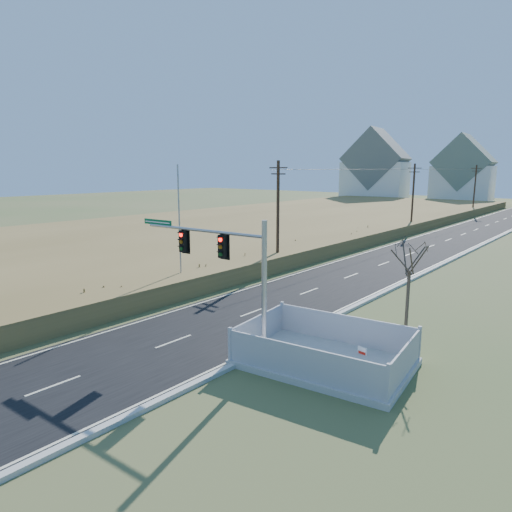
{
  "coord_description": "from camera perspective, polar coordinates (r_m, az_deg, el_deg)",
  "views": [
    {
      "loc": [
        16.49,
        -15.6,
        8.32
      ],
      "look_at": [
        0.11,
        4.15,
        3.4
      ],
      "focal_mm": 32.0,
      "sensor_mm": 36.0,
      "label": 1
    }
  ],
  "objects": [
    {
      "name": "curb",
      "position": [
        67.26,
        28.81,
        2.48
      ],
      "size": [
        0.3,
        180.0,
        0.18
      ],
      "primitive_type": "cube",
      "color": "#B2AFA8",
      "rests_on": "ground"
    },
    {
      "name": "bare_tree",
      "position": [
        22.64,
        18.74,
        0.09
      ],
      "size": [
        2.02,
        2.02,
        5.36
      ],
      "color": "#4C3F33",
      "rests_on": "ground"
    },
    {
      "name": "flagpole",
      "position": [
        31.38,
        -9.49,
        1.75
      ],
      "size": [
        0.39,
        0.39,
        8.61
      ],
      "color": "#B7B5AD",
      "rests_on": "ground"
    },
    {
      "name": "fence_enclosure",
      "position": [
        20.31,
        8.56,
        -12.52
      ],
      "size": [
        7.58,
        5.63,
        1.62
      ],
      "rotation": [
        0.0,
        0.0,
        0.12
      ],
      "color": "#B7B5AD",
      "rests_on": "ground"
    },
    {
      "name": "road",
      "position": [
        68.15,
        25.39,
        2.82
      ],
      "size": [
        8.0,
        180.0,
        0.06
      ],
      "primitive_type": "cube",
      "color": "black",
      "rests_on": "ground"
    },
    {
      "name": "open_sign",
      "position": [
        21.12,
        13.13,
        -11.75
      ],
      "size": [
        0.46,
        0.12,
        0.57
      ],
      "rotation": [
        0.0,
        0.0,
        -0.15
      ],
      "color": "white",
      "rests_on": "ground"
    },
    {
      "name": "condo_nw",
      "position": [
        127.8,
        14.68,
        10.23
      ],
      "size": [
        17.69,
        13.38,
        19.05
      ],
      "rotation": [
        0.0,
        0.0,
        0.14
      ],
      "color": "white",
      "rests_on": "ground"
    },
    {
      "name": "reed_marsh",
      "position": [
        69.21,
        3.6,
        4.47
      ],
      "size": [
        38.0,
        110.0,
        1.3
      ],
      "primitive_type": "cube",
      "color": "olive",
      "rests_on": "ground"
    },
    {
      "name": "traffic_signal_mast",
      "position": [
        20.47,
        -3.12,
        -1.6
      ],
      "size": [
        7.8,
        0.75,
        6.21
      ],
      "rotation": [
        0.0,
        0.0,
        0.06
      ],
      "color": "#9EA0A5",
      "rests_on": "ground"
    },
    {
      "name": "utility_pole_far",
      "position": [
        93.54,
        25.66,
        7.57
      ],
      "size": [
        1.8,
        0.26,
        9.0
      ],
      "color": "#422D1E",
      "rests_on": "ground"
    },
    {
      "name": "utility_pole_mid",
      "position": [
        64.92,
        19.02,
        7.06
      ],
      "size": [
        1.8,
        0.26,
        9.0
      ],
      "color": "#422D1E",
      "rests_on": "ground"
    },
    {
      "name": "condo_nnw",
      "position": [
        128.33,
        24.42,
        9.29
      ],
      "size": [
        14.93,
        11.17,
        17.03
      ],
      "rotation": [
        0.0,
        0.0,
        0.07
      ],
      "color": "white",
      "rests_on": "ground"
    },
    {
      "name": "utility_pole_near",
      "position": [
        38.45,
        2.76,
        5.42
      ],
      "size": [
        1.8,
        0.26,
        9.0
      ],
      "color": "#422D1E",
      "rests_on": "ground"
    },
    {
      "name": "ground",
      "position": [
        24.18,
        -6.58,
        -9.35
      ],
      "size": [
        260.0,
        260.0,
        0.0
      ],
      "primitive_type": "plane",
      "color": "#465B2C",
      "rests_on": "ground"
    }
  ]
}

